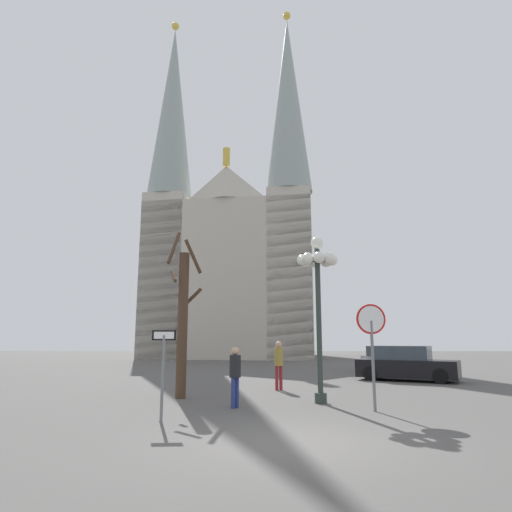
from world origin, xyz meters
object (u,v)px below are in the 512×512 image
Objects in this scene: bare_tree at (183,317)px; parked_car_far_black at (406,364)px; parked_car_near_silver at (389,360)px; pedestrian_standing at (279,360)px; street_lamp at (318,280)px; cathedral at (234,254)px; stop_sign at (372,335)px; one_way_arrow_sign at (163,364)px; pedestrian_walking at (235,371)px.

bare_tree reaches higher than parked_car_far_black.
pedestrian_standing is (-6.60, -9.08, 0.41)m from parked_car_near_silver.
pedestrian_standing is at bearing 109.02° from street_lamp.
cathedral reaches higher than stop_sign.
stop_sign is at bearing 16.74° from one_way_arrow_sign.
parked_car_far_black is (9.58, -24.40, -9.75)m from cathedral.
pedestrian_standing is at bearing -126.03° from parked_car_near_silver.
cathedral is at bearing 98.65° from street_lamp.
bare_tree is 15.15m from parked_car_near_silver.
parked_car_far_black is 10.92m from pedestrian_walking.
one_way_arrow_sign is 0.44× the size of parked_car_near_silver.
parked_car_near_silver is at bearing 49.09° from bare_tree.
parked_car_far_black is 2.60× the size of pedestrian_standing.
street_lamp is 13.87m from parked_car_near_silver.
street_lamp is 3.06× the size of pedestrian_walking.
stop_sign is 6.18m from bare_tree.
pedestrian_walking is (-7.96, -13.35, 0.32)m from parked_car_near_silver.
pedestrian_walking is at bearing -85.94° from cathedral.
cathedral reaches higher than pedestrian_walking.
bare_tree is at bearing 133.40° from pedestrian_walking.
street_lamp reaches higher than parked_car_near_silver.
stop_sign is 1.70× the size of pedestrian_walking.
parked_car_far_black is 7.08m from pedestrian_standing.
stop_sign is 3.90m from pedestrian_walking.
stop_sign is at bearing -106.94° from parked_car_near_silver.
parked_car_far_black is at bearing 48.25° from pedestrian_walking.
pedestrian_walking is (-2.49, -0.97, -2.70)m from street_lamp.
one_way_arrow_sign reaches higher than pedestrian_walking.
pedestrian_standing is (-2.38, 4.79, -0.90)m from stop_sign.
pedestrian_walking reaches higher than parked_car_near_silver.
cathedral is at bearing 91.24° from one_way_arrow_sign.
bare_tree is (-0.32, 4.11, 1.27)m from one_way_arrow_sign.
one_way_arrow_sign is 4.31m from bare_tree.
cathedral is at bearing 97.38° from pedestrian_standing.
street_lamp is at bearing 129.76° from stop_sign.
pedestrian_walking is (1.56, 2.11, -0.30)m from one_way_arrow_sign.
parked_car_near_silver is at bearing 82.48° from parked_car_far_black.
stop_sign is 14.56m from parked_car_near_silver.
cathedral is 34.67m from stop_sign.
parked_car_near_silver is at bearing 59.21° from pedestrian_walking.
one_way_arrow_sign is at bearing -142.75° from street_lamp.
parked_car_near_silver is 5.25m from parked_car_far_black.
parked_car_near_silver is 15.55m from pedestrian_walking.
street_lamp is 9.12m from parked_car_far_black.
street_lamp is 4.63m from bare_tree.
one_way_arrow_sign is at bearing -114.55° from pedestrian_standing.
parked_car_near_silver is (10.27, -19.20, -9.80)m from cathedral.
parked_car_near_silver is (9.84, 11.36, -1.90)m from bare_tree.
parked_car_near_silver is 11.24m from pedestrian_standing.
bare_tree is at bearing 166.86° from street_lamp.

